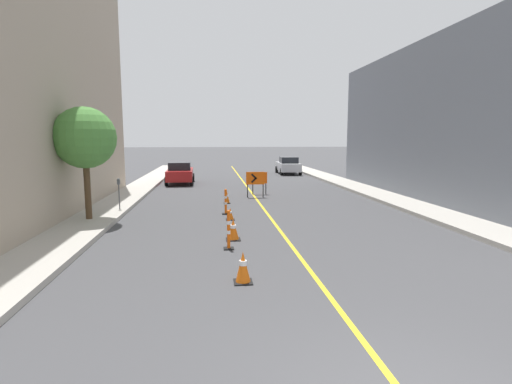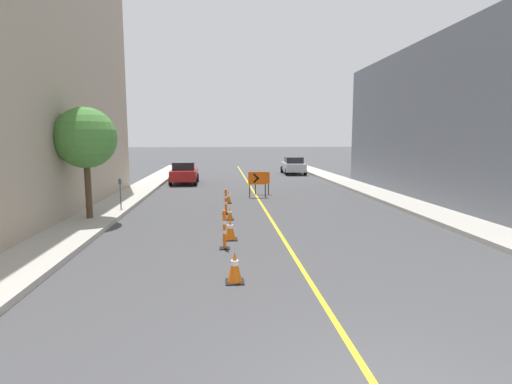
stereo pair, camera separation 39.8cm
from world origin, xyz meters
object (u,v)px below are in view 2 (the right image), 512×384
(traffic_cone_fourth, at_px, (228,197))
(parked_car_curb_near, at_px, (184,173))
(delineator_post_front, at_px, (224,232))
(traffic_cone_nearest, at_px, (235,267))
(arrow_barricade_primary, at_px, (257,179))
(arrow_barricade_secondary, at_px, (262,179))
(street_tree_left_near, at_px, (85,138))
(delineator_post_rear, at_px, (226,203))
(traffic_cone_second, at_px, (230,229))
(parked_car_curb_mid, at_px, (293,165))
(parking_meter_near_curb, at_px, (120,187))
(traffic_cone_third, at_px, (230,214))

(traffic_cone_fourth, bearing_deg, parked_car_curb_near, 108.15)
(delineator_post_front, bearing_deg, traffic_cone_nearest, -85.91)
(arrow_barricade_primary, xyz_separation_m, arrow_barricade_secondary, (0.37, 1.19, -0.10))
(arrow_barricade_secondary, bearing_deg, traffic_cone_nearest, -94.21)
(parked_car_curb_near, height_order, street_tree_left_near, street_tree_left_near)
(traffic_cone_nearest, xyz_separation_m, delineator_post_rear, (-0.08, 8.41, 0.11))
(delineator_post_front, bearing_deg, traffic_cone_fourth, 88.04)
(traffic_cone_second, height_order, traffic_cone_fourth, traffic_cone_second)
(delineator_post_front, xyz_separation_m, arrow_barricade_primary, (1.95, 10.37, 0.51))
(arrow_barricade_secondary, bearing_deg, parked_car_curb_mid, 76.14)
(traffic_cone_fourth, height_order, parked_car_curb_near, parked_car_curb_near)
(traffic_cone_nearest, xyz_separation_m, arrow_barricade_primary, (1.75, 13.21, 0.66))
(parking_meter_near_curb, bearing_deg, parked_car_curb_mid, 58.69)
(arrow_barricade_primary, bearing_deg, delineator_post_front, -100.56)
(arrow_barricade_primary, height_order, arrow_barricade_secondary, arrow_barricade_primary)
(delineator_post_front, xyz_separation_m, street_tree_left_near, (-5.27, 4.34, 2.78))
(parked_car_curb_mid, relative_size, parking_meter_near_curb, 3.17)
(arrow_barricade_primary, bearing_deg, parking_meter_near_curb, -148.72)
(arrow_barricade_secondary, xyz_separation_m, parked_car_curb_near, (-5.07, 6.19, -0.13))
(traffic_cone_fourth, xyz_separation_m, parked_car_curb_mid, (6.34, 16.34, 0.49))
(parked_car_curb_mid, bearing_deg, parking_meter_near_curb, -119.01)
(arrow_barricade_secondary, bearing_deg, traffic_cone_third, -101.75)
(parked_car_curb_near, xyz_separation_m, parked_car_curb_mid, (9.38, 7.07, 0.00))
(traffic_cone_second, height_order, delineator_post_rear, delineator_post_rear)
(traffic_cone_nearest, xyz_separation_m, street_tree_left_near, (-5.47, 7.17, 2.93))
(traffic_cone_fourth, relative_size, street_tree_left_near, 0.15)
(traffic_cone_fourth, distance_m, arrow_barricade_primary, 2.61)
(traffic_cone_fourth, bearing_deg, traffic_cone_second, -90.74)
(parked_car_curb_near, bearing_deg, traffic_cone_third, -78.93)
(traffic_cone_nearest, height_order, traffic_cone_fourth, traffic_cone_nearest)
(delineator_post_rear, bearing_deg, parking_meter_near_curb, 169.67)
(parked_car_curb_near, distance_m, street_tree_left_near, 13.87)
(traffic_cone_nearest, bearing_deg, arrow_barricade_primary, 82.47)
(parked_car_curb_near, bearing_deg, traffic_cone_nearest, -83.35)
(delineator_post_front, xyz_separation_m, parking_meter_near_curb, (-4.56, 6.43, 0.63))
(delineator_post_front, bearing_deg, traffic_cone_third, 86.66)
(traffic_cone_third, height_order, parked_car_curb_near, parked_car_curb_near)
(delineator_post_front, height_order, delineator_post_rear, delineator_post_front)
(traffic_cone_fourth, distance_m, parking_meter_near_curb, 5.33)
(traffic_cone_nearest, height_order, parked_car_curb_mid, parked_car_curb_mid)
(traffic_cone_nearest, relative_size, parked_car_curb_near, 0.17)
(traffic_cone_third, bearing_deg, arrow_barricade_secondary, 74.10)
(traffic_cone_second, bearing_deg, parked_car_curb_near, 100.01)
(parked_car_curb_near, relative_size, parking_meter_near_curb, 3.16)
(traffic_cone_fourth, distance_m, delineator_post_rear, 2.92)
(parked_car_curb_mid, bearing_deg, traffic_cone_nearest, -100.78)
(traffic_cone_fourth, distance_m, parked_car_curb_near, 9.76)
(delineator_post_rear, bearing_deg, traffic_cone_second, -89.04)
(street_tree_left_near, bearing_deg, arrow_barricade_primary, 39.90)
(delineator_post_rear, bearing_deg, arrow_barricade_secondary, 69.84)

